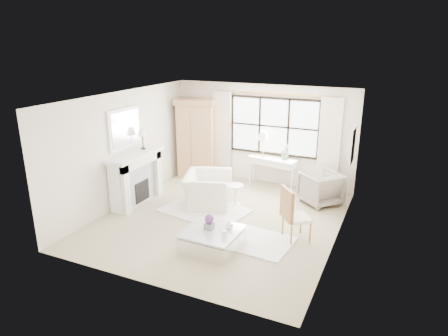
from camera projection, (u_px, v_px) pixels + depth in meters
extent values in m
plane|color=tan|center=(221.00, 219.00, 8.90)|extent=(5.50, 5.50, 0.00)
plane|color=white|center=(220.00, 97.00, 8.07)|extent=(5.50, 5.50, 0.00)
plane|color=white|center=(263.00, 134.00, 10.87)|extent=(5.00, 0.00, 5.00)
plane|color=silver|center=(144.00, 208.00, 6.11)|extent=(5.00, 0.00, 5.00)
plane|color=beige|center=(125.00, 148.00, 9.48)|extent=(0.00, 5.50, 5.50)
plane|color=beige|center=(341.00, 177.00, 7.50)|extent=(0.00, 5.50, 5.50)
cube|color=silver|center=(274.00, 126.00, 10.65)|extent=(2.40, 0.02, 1.50)
cylinder|color=#AF813D|center=(274.00, 94.00, 10.33)|extent=(3.30, 0.04, 0.04)
cube|color=beige|center=(222.00, 135.00, 11.29)|extent=(0.55, 0.10, 2.47)
cube|color=white|center=(329.00, 146.00, 10.10)|extent=(0.55, 0.10, 2.47)
cube|color=silver|center=(135.00, 180.00, 9.63)|extent=(0.34, 1.50, 1.18)
cube|color=#B8B7BF|center=(141.00, 183.00, 9.58)|extent=(0.03, 1.22, 0.97)
cube|color=black|center=(142.00, 191.00, 9.64)|extent=(0.06, 0.52, 0.50)
cube|color=silver|center=(134.00, 155.00, 9.42)|extent=(0.58, 1.66, 0.08)
cube|color=white|center=(125.00, 128.00, 9.32)|extent=(0.05, 1.15, 0.95)
cube|color=silver|center=(126.00, 128.00, 9.30)|extent=(0.02, 1.00, 0.80)
cube|color=silver|center=(353.00, 146.00, 8.92)|extent=(0.04, 0.62, 0.82)
cube|color=beige|center=(352.00, 146.00, 8.93)|extent=(0.01, 0.52, 0.72)
cylinder|color=black|center=(143.00, 149.00, 9.74)|extent=(0.12, 0.12, 0.03)
cylinder|color=black|center=(143.00, 142.00, 9.69)|extent=(0.03, 0.03, 0.30)
cone|color=beige|center=(142.00, 132.00, 9.61)|extent=(0.22, 0.22, 0.18)
cube|color=tan|center=(196.00, 141.00, 11.42)|extent=(1.13, 0.86, 2.10)
cube|color=tan|center=(195.00, 101.00, 11.08)|extent=(1.27, 0.99, 0.14)
cube|color=white|center=(273.00, 162.00, 10.67)|extent=(1.30, 0.64, 0.14)
cube|color=white|center=(273.00, 159.00, 10.65)|extent=(1.36, 0.69, 0.06)
cylinder|color=#A7783A|center=(263.00, 156.00, 10.76)|extent=(0.14, 0.14, 0.03)
cylinder|color=#A7783A|center=(263.00, 147.00, 10.68)|extent=(0.02, 0.02, 0.46)
cone|color=#F9EACB|center=(263.00, 136.00, 10.59)|extent=(0.28, 0.28, 0.22)
imported|color=#536E49|center=(286.00, 150.00, 10.44)|extent=(0.35, 0.34, 0.49)
cylinder|color=white|center=(235.00, 204.00, 9.66)|extent=(0.26, 0.26, 0.03)
cylinder|color=white|center=(235.00, 195.00, 9.59)|extent=(0.06, 0.06, 0.44)
cylinder|color=white|center=(235.00, 186.00, 9.51)|extent=(0.40, 0.40, 0.03)
cube|color=white|center=(205.00, 210.00, 9.30)|extent=(2.10, 1.66, 0.03)
cube|color=white|center=(254.00, 241.00, 7.90)|extent=(1.56, 1.22, 0.03)
imported|color=silver|center=(207.00, 190.00, 9.54)|extent=(1.37, 1.47, 0.78)
imported|color=gray|center=(321.00, 188.00, 9.63)|extent=(1.21, 1.20, 0.79)
cube|color=white|center=(297.00, 218.00, 7.86)|extent=(0.66, 0.66, 0.07)
cube|color=#A47144|center=(287.00, 204.00, 7.71)|extent=(0.34, 0.40, 0.60)
cube|color=silver|center=(212.00, 241.00, 7.60)|extent=(1.04, 1.04, 0.32)
cube|color=silver|center=(212.00, 231.00, 7.54)|extent=(1.04, 1.04, 0.04)
cube|color=slate|center=(209.00, 226.00, 7.57)|extent=(0.18, 0.18, 0.12)
sphere|color=#5E2F77|center=(209.00, 219.00, 7.52)|extent=(0.17, 0.17, 0.17)
cylinder|color=white|center=(224.00, 234.00, 7.28)|extent=(0.10, 0.10, 0.12)
imported|color=silver|center=(229.00, 225.00, 7.58)|extent=(0.19, 0.19, 0.16)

